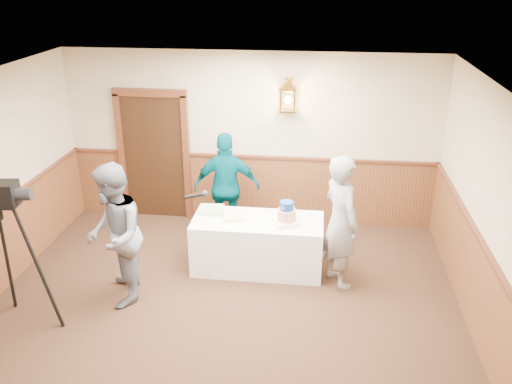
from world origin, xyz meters
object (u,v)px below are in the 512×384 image
sheet_cake_yellow (235,217)px  interviewer (114,236)px  sheet_cake_green (212,210)px  baker (341,222)px  display_table (258,244)px  assistant_p (227,187)px  tiered_cake (287,215)px  tv_camera_rig (10,266)px

sheet_cake_yellow → interviewer: 1.68m
sheet_cake_green → baker: (1.79, -0.42, 0.12)m
display_table → assistant_p: bearing=123.9°
display_table → sheet_cake_yellow: sheet_cake_yellow is taller
tiered_cake → sheet_cake_yellow: 0.72m
interviewer → assistant_p: size_ratio=1.07×
sheet_cake_yellow → interviewer: (-1.35, -0.99, 0.14)m
tv_camera_rig → sheet_cake_yellow: bearing=28.3°
sheet_cake_yellow → tv_camera_rig: bearing=-143.8°
display_table → sheet_cake_green: bearing=166.8°
display_table → tiered_cake: bearing=-11.2°
baker → tiered_cake: bearing=44.6°
display_table → interviewer: 2.01m
display_table → tiered_cake: (0.40, -0.08, 0.50)m
interviewer → tv_camera_rig: size_ratio=0.99×
tiered_cake → sheet_cake_yellow: (-0.71, 0.07, -0.10)m
baker → tv_camera_rig: size_ratio=0.98×
baker → tv_camera_rig: tv_camera_rig is taller
baker → tv_camera_rig: bearing=80.3°
display_table → tv_camera_rig: bearing=-147.0°
display_table → assistant_p: 1.14m
display_table → baker: size_ratio=0.99×
interviewer → tv_camera_rig: bearing=-71.1°
sheet_cake_yellow → assistant_p: size_ratio=0.17×
assistant_p → tiered_cake: bearing=129.8°
tiered_cake → sheet_cake_green: size_ratio=1.24×
tv_camera_rig → interviewer: bearing=28.2°
display_table → baker: bearing=-13.3°
sheet_cake_yellow → sheet_cake_green: size_ratio=0.86×
display_table → baker: baker is taller
tiered_cake → tv_camera_rig: bearing=-151.7°
display_table → interviewer: bearing=-148.9°
baker → assistant_p: (-1.69, 1.12, -0.05)m
interviewer → baker: (2.77, 0.74, -0.01)m
tv_camera_rig → baker: bearing=13.2°
display_table → tv_camera_rig: 3.17m
tiered_cake → tv_camera_rig: (-3.03, -1.63, -0.05)m
tiered_cake → sheet_cake_green: (-1.08, 0.24, -0.09)m
sheet_cake_green → assistant_p: size_ratio=0.20×
baker → tv_camera_rig: 4.01m
baker → assistant_p: bearing=25.6°
interviewer → tiered_cake: bearing=96.9°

